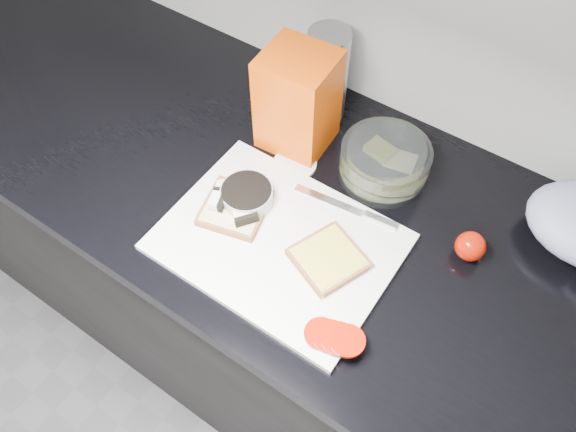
# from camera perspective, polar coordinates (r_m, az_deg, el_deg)

# --- Properties ---
(base_cabinet) EXTENTS (3.50, 0.60, 0.86)m
(base_cabinet) POSITION_cam_1_polar(r_m,az_deg,el_deg) (1.43, 6.12, -12.04)
(base_cabinet) COLOR black
(base_cabinet) RESTS_ON ground
(countertop) EXTENTS (3.50, 0.64, 0.04)m
(countertop) POSITION_cam_1_polar(r_m,az_deg,el_deg) (1.03, 8.29, -2.14)
(countertop) COLOR black
(countertop) RESTS_ON base_cabinet
(cutting_board) EXTENTS (0.40, 0.30, 0.01)m
(cutting_board) POSITION_cam_1_polar(r_m,az_deg,el_deg) (0.99, -0.98, -2.65)
(cutting_board) COLOR white
(cutting_board) RESTS_ON countertop
(bread_left) EXTENTS (0.14, 0.14, 0.04)m
(bread_left) POSITION_cam_1_polar(r_m,az_deg,el_deg) (1.01, -5.39, 1.01)
(bread_left) COLOR beige
(bread_left) RESTS_ON cutting_board
(bread_right) EXTENTS (0.15, 0.15, 0.02)m
(bread_right) POSITION_cam_1_polar(r_m,az_deg,el_deg) (0.96, 4.13, -4.35)
(bread_right) COLOR beige
(bread_right) RESTS_ON cutting_board
(tomato_slices) EXTENTS (0.11, 0.07, 0.02)m
(tomato_slices) POSITION_cam_1_polar(r_m,az_deg,el_deg) (0.89, 4.71, -12.16)
(tomato_slices) COLOR #AC1403
(tomato_slices) RESTS_ON cutting_board
(knife) EXTENTS (0.20, 0.04, 0.01)m
(knife) POSITION_cam_1_polar(r_m,az_deg,el_deg) (1.02, 7.14, 0.45)
(knife) COLOR #B7B7BC
(knife) RESTS_ON cutting_board
(seed_tub) EXTENTS (0.10, 0.10, 0.05)m
(seed_tub) POSITION_cam_1_polar(r_m,az_deg,el_deg) (1.02, -4.19, 1.94)
(seed_tub) COLOR #A4AAAA
(seed_tub) RESTS_ON countertop
(tub_lid) EXTENTS (0.11, 0.11, 0.01)m
(tub_lid) POSITION_cam_1_polar(r_m,az_deg,el_deg) (1.10, 0.70, 5.35)
(tub_lid) COLOR silver
(tub_lid) RESTS_ON countertop
(glass_bowl) EXTENTS (0.17, 0.17, 0.07)m
(glass_bowl) POSITION_cam_1_polar(r_m,az_deg,el_deg) (1.07, 9.77, 5.42)
(glass_bowl) COLOR silver
(glass_bowl) RESTS_ON countertop
(bread_bag) EXTENTS (0.14, 0.13, 0.20)m
(bread_bag) POSITION_cam_1_polar(r_m,az_deg,el_deg) (1.08, 1.00, 11.62)
(bread_bag) COLOR #DE4103
(bread_bag) RESTS_ON countertop
(steel_canister) EXTENTS (0.08, 0.08, 0.20)m
(steel_canister) POSITION_cam_1_polar(r_m,az_deg,el_deg) (1.14, 3.97, 14.07)
(steel_canister) COLOR #A2A2A7
(steel_canister) RESTS_ON countertop
(whole_tomatoes) EXTENTS (0.05, 0.05, 0.05)m
(whole_tomatoes) POSITION_cam_1_polar(r_m,az_deg,el_deg) (1.01, 18.03, -2.95)
(whole_tomatoes) COLOR #AC1403
(whole_tomatoes) RESTS_ON countertop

